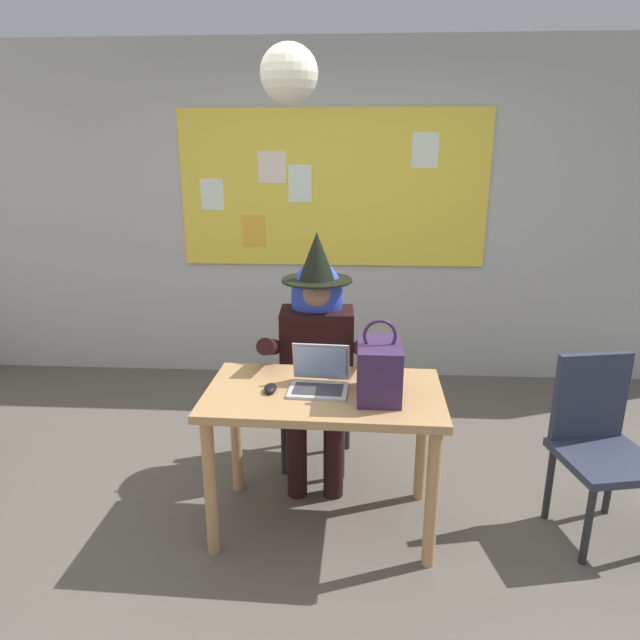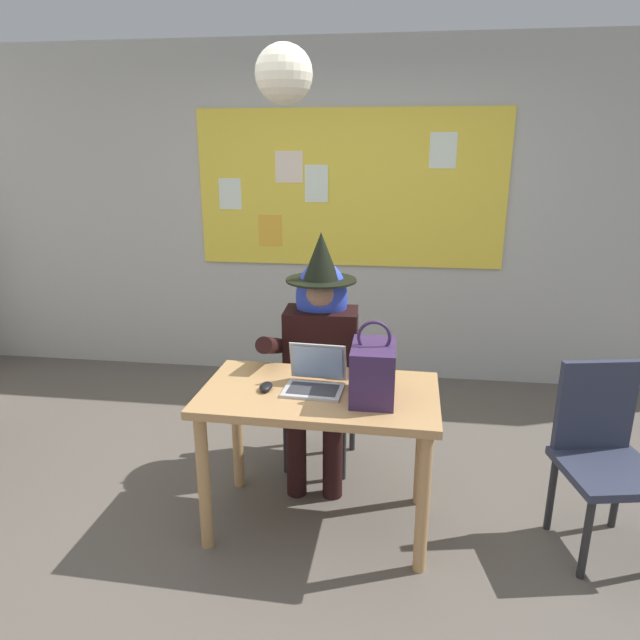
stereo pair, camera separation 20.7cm
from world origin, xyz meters
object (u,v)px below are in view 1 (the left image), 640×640
at_px(chair_at_desk, 319,380).
at_px(computer_mouse, 270,388).
at_px(person_costumed, 317,343).
at_px(handbag, 379,370).
at_px(chair_extra_corner, 599,438).
at_px(laptop, 319,379).
at_px(desk_main, 324,412).

distance_m(chair_at_desk, computer_mouse, 0.78).
xyz_separation_m(person_costumed, handbag, (0.33, -0.61, 0.09)).
relative_size(chair_at_desk, person_costumed, 0.63).
bearing_deg(chair_extra_corner, person_costumed, -120.90).
xyz_separation_m(laptop, handbag, (0.28, -0.08, 0.09)).
height_order(desk_main, person_costumed, person_costumed).
xyz_separation_m(person_costumed, chair_extra_corner, (1.41, -0.51, -0.28)).
relative_size(chair_at_desk, computer_mouse, 8.63).
distance_m(chair_at_desk, person_costumed, 0.31).
bearing_deg(handbag, chair_at_desk, 113.94).
height_order(person_costumed, chair_extra_corner, person_costumed).
relative_size(computer_mouse, handbag, 0.28).
distance_m(person_costumed, handbag, 0.70).
relative_size(desk_main, laptop, 3.91).
bearing_deg(chair_extra_corner, laptop, -100.09).
distance_m(computer_mouse, handbag, 0.53).
relative_size(chair_at_desk, chair_extra_corner, 1.00).
bearing_deg(handbag, laptop, 164.94).
relative_size(desk_main, chair_extra_corner, 1.28).
height_order(computer_mouse, chair_extra_corner, chair_extra_corner).
distance_m(computer_mouse, chair_extra_corner, 1.62).
xyz_separation_m(desk_main, laptop, (-0.02, 0.03, 0.16)).
relative_size(person_costumed, chair_extra_corner, 1.57).
xyz_separation_m(chair_at_desk, computer_mouse, (-0.19, -0.71, 0.26)).
relative_size(computer_mouse, chair_extra_corner, 0.12).
height_order(person_costumed, computer_mouse, person_costumed).
bearing_deg(desk_main, laptop, 131.11).
height_order(handbag, chair_extra_corner, handbag).
bearing_deg(chair_extra_corner, chair_at_desk, -125.22).
xyz_separation_m(chair_at_desk, handbag, (0.32, -0.73, 0.37)).
height_order(laptop, handbag, handbag).
bearing_deg(desk_main, computer_mouse, -174.26).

